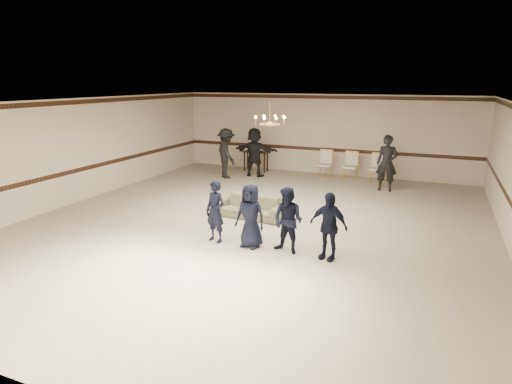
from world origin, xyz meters
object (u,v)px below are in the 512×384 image
boy_a (215,211)px  settee (250,207)px  boy_d (328,226)px  banquet_chair_left (325,165)px  banquet_chair_right (377,168)px  adult_mid (255,152)px  banquet_chair_mid (350,166)px  adult_left (226,153)px  adult_right (387,163)px  chandelier (270,112)px  boy_c (288,221)px  console_table (256,161)px  boy_b (250,216)px

boy_a → settee: boy_a is taller
boy_d → banquet_chair_left: (-2.01, 7.77, -0.20)m
banquet_chair_left → banquet_chair_right: size_ratio=1.00×
adult_mid → banquet_chair_mid: bearing=-167.6°
boy_d → adult_left: size_ratio=0.76×
adult_left → banquet_chair_left: bearing=-115.0°
settee → adult_right: adult_right is taller
chandelier → boy_c: 3.66m
adult_mid → console_table: 1.16m
chandelier → boy_b: chandelier is taller
boy_b → console_table: bearing=117.4°
boy_d → banquet_chair_mid: boy_d is taller
chandelier → banquet_chair_right: chandelier is taller
adult_mid → banquet_chair_mid: (3.65, 0.76, -0.43)m
console_table → chandelier: bearing=-65.0°
chandelier → adult_left: bearing=131.0°
boy_a → banquet_chair_right: size_ratio=1.38×
adult_right → banquet_chair_right: adult_right is taller
adult_left → console_table: bearing=-65.7°
settee → boy_b: bearing=-61.7°
adult_left → banquet_chair_mid: bearing=-119.6°
adult_mid → console_table: (-0.35, 0.96, -0.54)m
boy_c → banquet_chair_mid: bearing=104.0°
boy_b → adult_left: (-3.76, 6.31, 0.23)m
boy_d → adult_right: (0.44, 6.61, 0.23)m
boy_c → banquet_chair_mid: (-0.11, 7.77, -0.20)m
banquet_chair_mid → banquet_chair_left: bearing=-174.5°
boy_b → adult_left: 7.35m
banquet_chair_left → adult_right: bearing=-25.1°
adult_left → boy_a: bearing=157.0°
adult_right → console_table: (-5.45, 1.36, -0.54)m
boy_d → banquet_chair_right: (-0.01, 7.77, -0.20)m
banquet_chair_left → console_table: bearing=176.5°
settee → chandelier: bearing=61.2°
boy_b → banquet_chair_mid: bearing=89.6°
boy_a → banquet_chair_mid: boy_a is taller
boy_b → adult_mid: adult_mid is taller
adult_right → console_table: size_ratio=1.91×
settee → console_table: size_ratio=1.99×
boy_d → chandelier: bearing=145.6°
console_table → banquet_chair_right: bearing=-3.8°
banquet_chair_left → boy_a: bearing=-94.7°
chandelier → settee: 2.66m
boy_b → boy_d: bearing=5.4°
boy_b → banquet_chair_right: size_ratio=1.38×
adult_right → boy_d: bearing=-95.9°
chandelier → adult_left: 5.27m
banquet_chair_mid → banquet_chair_right: same height
chandelier → adult_left: (-3.22, 3.71, -1.91)m
banquet_chair_left → banquet_chair_mid: same height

